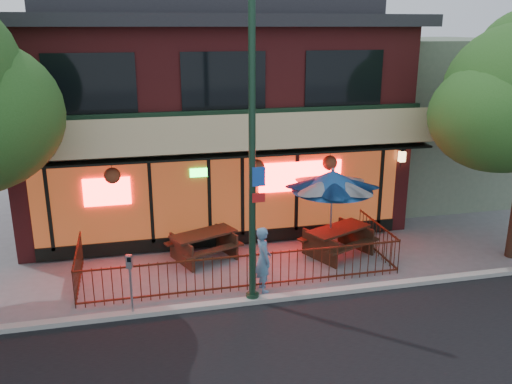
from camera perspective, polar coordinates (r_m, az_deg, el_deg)
ground at (r=13.92m, az=-0.75°, el=-10.62°), size 80.00×80.00×0.00m
curb at (r=13.46m, az=-0.28°, el=-11.35°), size 80.00×0.25×0.12m
restaurant_building at (r=19.47m, az=-5.40°, el=10.09°), size 12.96×9.49×8.05m
neighbor_building at (r=23.18m, az=17.28°, el=7.70°), size 6.00×7.00×6.00m
patio_fence at (r=14.08m, az=-1.21°, el=-7.41°), size 8.44×2.62×1.00m
street_light at (r=12.39m, az=-0.39°, el=1.53°), size 0.43×0.32×7.00m
picnic_table_left at (r=15.72m, az=-5.52°, el=-5.23°), size 2.25×2.01×0.79m
picnic_table_right at (r=16.10m, az=8.65°, el=-4.72°), size 2.38×2.15×0.83m
patio_umbrella at (r=15.52m, az=8.05°, el=1.18°), size 2.32×2.32×2.65m
pedestrian at (r=13.71m, az=0.76°, el=-7.09°), size 0.46×0.66×1.71m
parking_meter_near at (r=12.77m, az=-13.11°, el=-8.54°), size 0.16×0.14×1.54m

